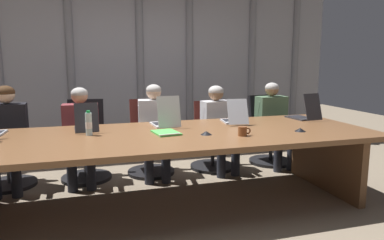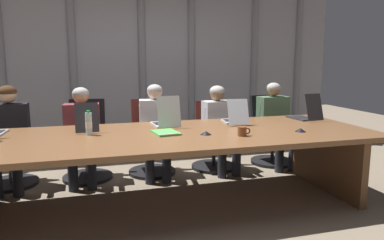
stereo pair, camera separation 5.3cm
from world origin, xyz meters
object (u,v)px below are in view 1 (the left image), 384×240
laptop_right_end (304,114)px  spiral_notepad (166,133)px  laptop_left_mid (86,125)px  conference_mic_left_side (300,130)px  person_left_end (7,131)px  office_chair_right_mid (212,143)px  coffee_mug_near (243,131)px  office_chair_left_mid (86,150)px  person_center (155,125)px  office_chair_center (150,146)px  laptop_right_mid (234,118)px  person_left_mid (81,130)px  person_right_mid (219,123)px  laptop_center (165,120)px  person_right_end (274,119)px  water_bottle_secondary (89,124)px  office_chair_left_end (8,157)px  conference_mic_middle (206,133)px  office_chair_right_end (269,138)px

laptop_right_end → spiral_notepad: (-1.77, -0.35, -0.05)m
laptop_left_mid → conference_mic_left_side: 2.14m
laptop_right_end → person_left_end: size_ratio=0.38×
office_chair_right_mid → coffee_mug_near: bearing=-0.6°
office_chair_left_mid → spiral_notepad: 1.43m
person_center → office_chair_center: bearing=-159.5°
laptop_right_mid → person_left_mid: size_ratio=0.40×
office_chair_right_mid → person_right_mid: bearing=19.9°
laptop_center → office_chair_center: size_ratio=0.47×
office_chair_center → person_right_end: (1.70, -0.16, 0.30)m
laptop_right_end → person_center: (-1.70, 0.63, -0.16)m
laptop_right_mid → person_center: 1.02m
person_center → water_bottle_secondary: 1.18m
person_center → laptop_right_mid: bearing=57.5°
person_right_mid → office_chair_left_end: bearing=-98.9°
coffee_mug_near → spiral_notepad: (-0.67, 0.31, -0.04)m
office_chair_left_end → coffee_mug_near: 2.76m
conference_mic_middle → laptop_right_end: bearing=19.8°
office_chair_right_mid → person_left_mid: size_ratio=0.79×
office_chair_right_mid → laptop_right_end: bearing=56.2°
office_chair_left_end → office_chair_center: (1.67, 0.00, 0.01)m
person_right_end → spiral_notepad: 1.99m
laptop_right_end → water_bottle_secondary: size_ratio=1.89×
office_chair_center → person_right_end: bearing=82.6°
person_left_end → person_left_mid: 0.78m
office_chair_right_mid → conference_mic_left_side: 1.53m
laptop_left_mid → person_left_end: 1.07m
office_chair_right_end → person_left_mid: person_left_mid is taller
laptop_right_end → office_chair_right_end: size_ratio=0.47×
laptop_left_mid → laptop_center: (0.81, 0.03, 0.01)m
spiral_notepad → laptop_left_mid: bearing=146.6°
conference_mic_middle → water_bottle_secondary: bearing=164.8°
person_left_mid → coffee_mug_near: 1.97m
office_chair_right_mid → coffee_mug_near: size_ratio=7.04×
office_chair_left_mid → conference_mic_left_side: bearing=61.8°
person_left_end → laptop_left_mid: bearing=51.6°
water_bottle_secondary → coffee_mug_near: (1.39, -0.44, -0.06)m
laptop_center → office_chair_center: (-0.04, 0.76, -0.46)m
person_right_mid → coffee_mug_near: size_ratio=8.82×
office_chair_right_mid → coffee_mug_near: office_chair_right_mid is taller
water_bottle_secondary → office_chair_right_end: bearing=22.3°
laptop_right_end → person_right_end: (-0.04, 0.64, -0.16)m
office_chair_right_mid → conference_mic_middle: (-0.53, -1.30, 0.43)m
office_chair_left_mid → coffee_mug_near: bearing=50.9°
office_chair_left_mid → coffee_mug_near: (1.43, -1.45, 0.43)m
person_left_end → coffee_mug_near: person_left_end is taller
person_right_end → coffee_mug_near: bearing=-41.1°
office_chair_left_mid → spiral_notepad: office_chair_left_mid is taller
laptop_left_mid → office_chair_left_mid: size_ratio=0.40×
office_chair_right_mid → spiral_notepad: bearing=-30.0°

